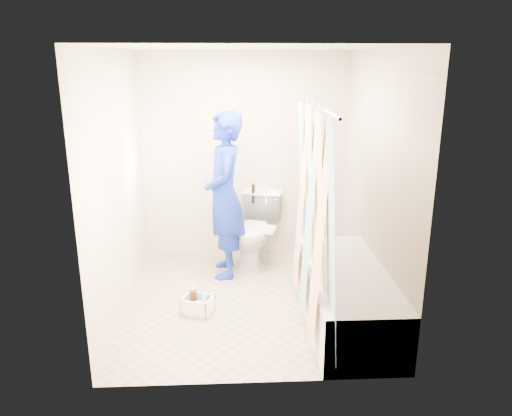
{
  "coord_description": "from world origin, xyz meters",
  "views": [
    {
      "loc": [
        -0.16,
        -4.47,
        2.32
      ],
      "look_at": [
        0.08,
        0.28,
        0.88
      ],
      "focal_mm": 35.0,
      "sensor_mm": 36.0,
      "label": 1
    }
  ],
  "objects_px": {
    "toilet": "(256,230)",
    "cleaning_caddy": "(199,306)",
    "bathtub": "(345,294)",
    "plumber": "(225,196)"
  },
  "relations": [
    {
      "from": "cleaning_caddy",
      "to": "plumber",
      "type": "bearing_deg",
      "value": 96.17
    },
    {
      "from": "plumber",
      "to": "cleaning_caddy",
      "type": "distance_m",
      "value": 1.25
    },
    {
      "from": "toilet",
      "to": "cleaning_caddy",
      "type": "bearing_deg",
      "value": -99.64
    },
    {
      "from": "bathtub",
      "to": "toilet",
      "type": "relative_size",
      "value": 2.12
    },
    {
      "from": "plumber",
      "to": "bathtub",
      "type": "bearing_deg",
      "value": 40.3
    },
    {
      "from": "bathtub",
      "to": "cleaning_caddy",
      "type": "relative_size",
      "value": 5.28
    },
    {
      "from": "bathtub",
      "to": "cleaning_caddy",
      "type": "bearing_deg",
      "value": 171.46
    },
    {
      "from": "bathtub",
      "to": "cleaning_caddy",
      "type": "height_order",
      "value": "bathtub"
    },
    {
      "from": "toilet",
      "to": "cleaning_caddy",
      "type": "distance_m",
      "value": 1.34
    },
    {
      "from": "plumber",
      "to": "cleaning_caddy",
      "type": "xyz_separation_m",
      "value": [
        -0.25,
        -0.91,
        -0.82
      ]
    }
  ]
}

